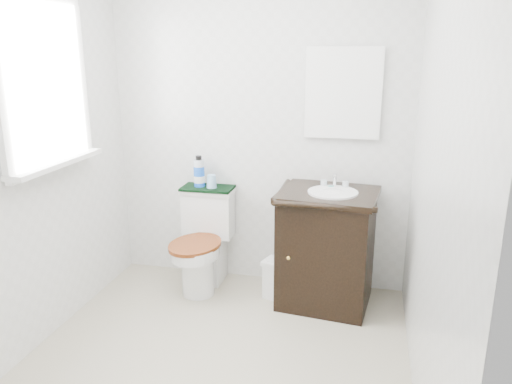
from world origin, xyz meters
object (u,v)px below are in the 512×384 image
at_px(toilet, 204,245).
at_px(trash_bin, 278,279).
at_px(vanity, 327,246).
at_px(mouthwash_bottle, 199,172).
at_px(cup, 212,181).

distance_m(toilet, trash_bin, 0.61).
xyz_separation_m(vanity, trash_bin, (-0.34, -0.01, -0.28)).
distance_m(toilet, mouthwash_bottle, 0.55).
bearing_deg(trash_bin, cup, 160.91).
xyz_separation_m(vanity, mouthwash_bottle, (-0.98, 0.19, 0.42)).
relative_size(vanity, cup, 9.47).
bearing_deg(trash_bin, toilet, 171.87).
bearing_deg(toilet, vanity, -4.24).
distance_m(vanity, mouthwash_bottle, 1.09).
bearing_deg(cup, mouthwash_bottle, 170.70).
bearing_deg(trash_bin, vanity, 2.52).
distance_m(toilet, cup, 0.48).
bearing_deg(toilet, mouthwash_bottle, 117.74).
height_order(mouthwash_bottle, cup, mouthwash_bottle).
height_order(vanity, mouthwash_bottle, mouthwash_bottle).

